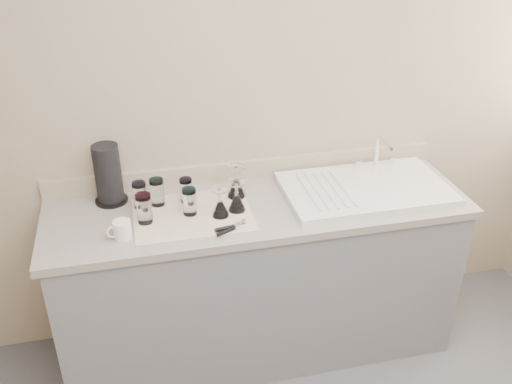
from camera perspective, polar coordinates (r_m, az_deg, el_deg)
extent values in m
cube|color=tan|center=(2.88, -1.08, 7.72)|extent=(3.50, 0.04, 2.50)
cube|color=slate|center=(3.04, 0.29, -8.93)|extent=(2.00, 0.60, 0.86)
cube|color=gray|center=(2.78, 0.31, -1.61)|extent=(2.06, 0.62, 0.04)
cube|color=white|center=(2.92, 10.85, 0.31)|extent=(0.82, 0.50, 0.03)
cylinder|color=silver|center=(3.09, 11.99, 4.08)|extent=(0.02, 0.02, 0.18)
cylinder|color=silver|center=(2.99, 12.76, 4.83)|extent=(0.02, 0.16, 0.02)
cylinder|color=silver|center=(3.08, 10.16, 2.75)|extent=(0.03, 0.03, 0.04)
cylinder|color=silver|center=(3.16, 13.51, 3.09)|extent=(0.03, 0.03, 0.04)
cube|color=white|center=(2.70, -6.37, -2.23)|extent=(0.55, 0.42, 0.01)
cylinder|color=white|center=(2.76, -11.52, -0.45)|extent=(0.06, 0.06, 0.12)
cylinder|color=#8278C4|center=(2.73, -11.66, 0.76)|extent=(0.07, 0.07, 0.02)
cylinder|color=white|center=(2.77, -9.85, -0.16)|extent=(0.06, 0.06, 0.12)
cylinder|color=#1E8271|center=(2.73, -9.97, 1.08)|extent=(0.07, 0.07, 0.02)
cylinder|color=white|center=(2.78, -6.99, 0.04)|extent=(0.06, 0.06, 0.11)
cylinder|color=#5B3CA7|center=(2.75, -7.07, 1.16)|extent=(0.06, 0.06, 0.02)
cylinder|color=white|center=(2.64, -11.11, -1.79)|extent=(0.07, 0.07, 0.13)
cylinder|color=#CF135E|center=(2.60, -11.26, -0.44)|extent=(0.07, 0.07, 0.02)
cylinder|color=white|center=(2.67, -6.66, -1.11)|extent=(0.06, 0.06, 0.12)
cylinder|color=#369DCE|center=(2.64, -6.74, 0.14)|extent=(0.07, 0.07, 0.02)
cone|color=white|center=(2.81, -1.98, 0.36)|extent=(0.09, 0.09, 0.08)
cylinder|color=white|center=(2.77, -2.01, 1.74)|extent=(0.01, 0.01, 0.07)
cylinder|color=white|center=(2.76, -2.02, 2.45)|extent=(0.09, 0.09, 0.01)
cone|color=white|center=(2.65, -3.57, -1.66)|extent=(0.08, 0.08, 0.08)
cylinder|color=white|center=(2.62, -3.62, -0.38)|extent=(0.01, 0.01, 0.06)
cylinder|color=white|center=(2.60, -3.64, 0.27)|extent=(0.08, 0.08, 0.01)
cone|color=white|center=(2.69, -1.93, -1.07)|extent=(0.08, 0.08, 0.08)
cylinder|color=white|center=(2.66, -1.96, 0.25)|extent=(0.01, 0.01, 0.06)
cylinder|color=white|center=(2.64, -1.97, 0.92)|extent=(0.08, 0.08, 0.01)
cube|color=silver|center=(2.58, -1.61, -3.34)|extent=(0.06, 0.05, 0.02)
cylinder|color=black|center=(2.54, -2.81, -3.85)|extent=(0.11, 0.07, 0.02)
cylinder|color=black|center=(2.56, -2.90, -3.60)|extent=(0.12, 0.04, 0.02)
cylinder|color=white|center=(2.57, -13.22, -3.69)|extent=(0.10, 0.10, 0.08)
torus|color=white|center=(2.57, -14.11, -3.88)|extent=(0.06, 0.02, 0.06)
cylinder|color=black|center=(2.88, -14.22, -0.79)|extent=(0.16, 0.16, 0.01)
cylinder|color=black|center=(2.81, -14.59, 1.85)|extent=(0.13, 0.13, 0.29)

